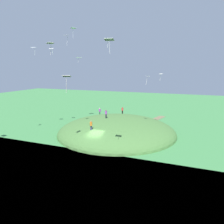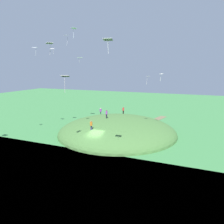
{
  "view_description": "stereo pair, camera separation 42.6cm",
  "coord_description": "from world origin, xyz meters",
  "px_view_note": "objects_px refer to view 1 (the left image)",
  "views": [
    {
      "loc": [
        -28.63,
        -13.96,
        12.28
      ],
      "look_at": [
        1.2,
        -2.5,
        5.61
      ],
      "focal_mm": 32.9,
      "sensor_mm": 36.0,
      "label": 1
    },
    {
      "loc": [
        -28.47,
        -14.36,
        12.28
      ],
      "look_at": [
        1.2,
        -2.5,
        5.61
      ],
      "focal_mm": 32.9,
      "sensor_mm": 36.0,
      "label": 2
    }
  ],
  "objects_px": {
    "person_watching_kites": "(100,111)",
    "kite_12": "(108,40)",
    "kite_4": "(79,58)",
    "kite_2": "(66,36)",
    "person_near_shore": "(122,110)",
    "kite_10": "(51,49)",
    "person_walking_path": "(91,124)",
    "person_with_child": "(106,113)",
    "kite_6": "(50,44)",
    "kite_5": "(34,48)",
    "kite_1": "(67,77)",
    "kite_8": "(73,28)",
    "kite_9": "(109,40)",
    "kite_11": "(147,77)",
    "kite_3": "(161,74)"
  },
  "relations": [
    {
      "from": "person_watching_kites",
      "to": "kite_12",
      "type": "bearing_deg",
      "value": -0.65
    },
    {
      "from": "kite_4",
      "to": "kite_2",
      "type": "bearing_deg",
      "value": -156.11
    },
    {
      "from": "kite_2",
      "to": "person_near_shore",
      "type": "bearing_deg",
      "value": -7.83
    },
    {
      "from": "kite_10",
      "to": "person_walking_path",
      "type": "bearing_deg",
      "value": -111.95
    },
    {
      "from": "person_with_child",
      "to": "kite_6",
      "type": "height_order",
      "value": "kite_6"
    },
    {
      "from": "kite_4",
      "to": "kite_5",
      "type": "distance_m",
      "value": 10.36
    },
    {
      "from": "person_with_child",
      "to": "kite_2",
      "type": "relative_size",
      "value": 1.18
    },
    {
      "from": "kite_10",
      "to": "person_watching_kites",
      "type": "bearing_deg",
      "value": -30.36
    },
    {
      "from": "kite_1",
      "to": "kite_4",
      "type": "bearing_deg",
      "value": 27.41
    },
    {
      "from": "kite_4",
      "to": "kite_8",
      "type": "relative_size",
      "value": 0.78
    },
    {
      "from": "person_with_child",
      "to": "kite_9",
      "type": "xyz_separation_m",
      "value": [
        -15.81,
        -7.01,
        11.23
      ]
    },
    {
      "from": "kite_4",
      "to": "kite_11",
      "type": "bearing_deg",
      "value": -110.39
    },
    {
      "from": "person_walking_path",
      "to": "kite_8",
      "type": "xyz_separation_m",
      "value": [
        2.42,
        4.21,
        15.84
      ]
    },
    {
      "from": "person_watching_kites",
      "to": "kite_5",
      "type": "distance_m",
      "value": 19.57
    },
    {
      "from": "person_near_shore",
      "to": "kite_4",
      "type": "bearing_deg",
      "value": -19.92
    },
    {
      "from": "person_with_child",
      "to": "kite_11",
      "type": "height_order",
      "value": "kite_11"
    },
    {
      "from": "kite_3",
      "to": "kite_11",
      "type": "height_order",
      "value": "kite_3"
    },
    {
      "from": "kite_8",
      "to": "kite_12",
      "type": "height_order",
      "value": "kite_8"
    },
    {
      "from": "person_near_shore",
      "to": "kite_12",
      "type": "height_order",
      "value": "kite_12"
    },
    {
      "from": "kite_4",
      "to": "kite_5",
      "type": "height_order",
      "value": "kite_5"
    },
    {
      "from": "person_walking_path",
      "to": "person_near_shore",
      "type": "bearing_deg",
      "value": -129.87
    },
    {
      "from": "kite_12",
      "to": "kite_6",
      "type": "bearing_deg",
      "value": 173.88
    },
    {
      "from": "person_with_child",
      "to": "person_walking_path",
      "type": "bearing_deg",
      "value": 89.76
    },
    {
      "from": "kite_11",
      "to": "kite_10",
      "type": "bearing_deg",
      "value": 92.81
    },
    {
      "from": "person_watching_kites",
      "to": "kite_9",
      "type": "height_order",
      "value": "kite_9"
    },
    {
      "from": "kite_2",
      "to": "kite_10",
      "type": "relative_size",
      "value": 1.27
    },
    {
      "from": "person_with_child",
      "to": "kite_1",
      "type": "bearing_deg",
      "value": 102.33
    },
    {
      "from": "kite_10",
      "to": "kite_12",
      "type": "bearing_deg",
      "value": -89.21
    },
    {
      "from": "person_near_shore",
      "to": "kite_12",
      "type": "relative_size",
      "value": 1.09
    },
    {
      "from": "person_with_child",
      "to": "kite_1",
      "type": "xyz_separation_m",
      "value": [
        -19.26,
        -4.05,
        7.59
      ]
    },
    {
      "from": "kite_2",
      "to": "kite_9",
      "type": "height_order",
      "value": "kite_2"
    },
    {
      "from": "person_walking_path",
      "to": "kite_1",
      "type": "bearing_deg",
      "value": 69.94
    },
    {
      "from": "kite_4",
      "to": "person_near_shore",
      "type": "bearing_deg",
      "value": -66.11
    },
    {
      "from": "kite_2",
      "to": "kite_3",
      "type": "relative_size",
      "value": 1.15
    },
    {
      "from": "kite_2",
      "to": "kite_11",
      "type": "xyz_separation_m",
      "value": [
        8.29,
        -10.21,
        -5.94
      ]
    },
    {
      "from": "person_watching_kites",
      "to": "kite_3",
      "type": "relative_size",
      "value": 1.3
    },
    {
      "from": "kite_12",
      "to": "person_watching_kites",
      "type": "bearing_deg",
      "value": 32.26
    },
    {
      "from": "person_with_child",
      "to": "person_near_shore",
      "type": "xyz_separation_m",
      "value": [
        8.82,
        -0.48,
        -0.92
      ]
    },
    {
      "from": "kite_1",
      "to": "kite_9",
      "type": "bearing_deg",
      "value": -40.76
    },
    {
      "from": "person_watching_kites",
      "to": "person_near_shore",
      "type": "height_order",
      "value": "person_near_shore"
    },
    {
      "from": "kite_10",
      "to": "kite_1",
      "type": "bearing_deg",
      "value": -139.91
    },
    {
      "from": "person_walking_path",
      "to": "kite_5",
      "type": "bearing_deg",
      "value": -45.69
    },
    {
      "from": "person_walking_path",
      "to": "kite_12",
      "type": "xyz_separation_m",
      "value": [
        4.28,
        -1.32,
        13.99
      ]
    },
    {
      "from": "kite_5",
      "to": "kite_6",
      "type": "height_order",
      "value": "kite_5"
    },
    {
      "from": "kite_4",
      "to": "kite_1",
      "type": "bearing_deg",
      "value": -152.59
    },
    {
      "from": "kite_4",
      "to": "person_walking_path",
      "type": "bearing_deg",
      "value": -143.18
    },
    {
      "from": "kite_6",
      "to": "kite_8",
      "type": "relative_size",
      "value": 0.79
    },
    {
      "from": "kite_6",
      "to": "kite_10",
      "type": "height_order",
      "value": "kite_10"
    },
    {
      "from": "kite_1",
      "to": "kite_3",
      "type": "xyz_separation_m",
      "value": [
        19.45,
        -6.07,
        -0.12
      ]
    },
    {
      "from": "kite_5",
      "to": "kite_10",
      "type": "xyz_separation_m",
      "value": [
        2.41,
        -2.09,
        -0.03
      ]
    }
  ]
}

